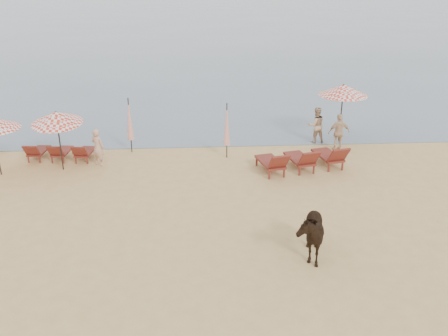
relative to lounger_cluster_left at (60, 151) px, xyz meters
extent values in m
plane|color=tan|center=(6.37, -8.87, -0.38)|extent=(120.00, 120.00, 0.00)
cube|color=#51606B|center=(6.37, 71.13, -0.38)|extent=(160.00, 140.00, 0.06)
cube|color=maroon|center=(-0.93, 0.31, -0.07)|extent=(0.70, 1.28, 0.07)
cube|color=maroon|center=(-1.00, -0.34, 0.17)|extent=(0.61, 0.46, 0.53)
cube|color=maroon|center=(0.02, 0.20, -0.07)|extent=(0.70, 1.28, 0.07)
cube|color=maroon|center=(-0.05, -0.45, 0.17)|extent=(0.61, 0.46, 0.53)
cube|color=maroon|center=(0.98, 0.09, -0.07)|extent=(0.70, 1.28, 0.07)
cube|color=maroon|center=(0.90, -0.56, 0.17)|extent=(0.61, 0.46, 0.53)
cube|color=maroon|center=(8.26, -1.67, 0.01)|extent=(1.05, 1.66, 0.09)
cube|color=maroon|center=(8.45, -2.47, 0.31)|extent=(0.81, 0.65, 0.68)
cube|color=maroon|center=(9.44, -1.39, 0.01)|extent=(1.05, 1.66, 0.09)
cube|color=maroon|center=(9.63, -2.20, 0.31)|extent=(0.81, 0.65, 0.68)
cube|color=maroon|center=(10.62, -1.12, 0.01)|extent=(1.05, 1.66, 0.09)
cube|color=maroon|center=(10.81, -1.92, 0.31)|extent=(0.81, 0.65, 0.68)
cylinder|color=black|center=(0.32, -0.99, 0.69)|extent=(0.05, 0.05, 2.14)
cone|color=red|center=(0.32, -0.99, 1.71)|extent=(1.89, 1.93, 0.64)
sphere|color=black|center=(0.32, -0.99, 1.91)|extent=(0.08, 0.08, 0.08)
cylinder|color=black|center=(11.84, 1.59, 0.81)|extent=(0.05, 0.05, 2.38)
cone|color=red|center=(11.84, 1.59, 1.95)|extent=(2.12, 2.12, 0.48)
sphere|color=black|center=(11.84, 1.59, 2.16)|extent=(0.08, 0.08, 0.08)
cylinder|color=black|center=(2.75, 0.78, 0.79)|extent=(0.05, 0.05, 2.34)
cone|color=red|center=(2.75, 0.78, 1.07)|extent=(0.28, 0.28, 1.75)
cylinder|color=black|center=(6.71, -0.10, 0.76)|extent=(0.05, 0.05, 2.29)
cone|color=red|center=(6.71, -0.10, 1.04)|extent=(0.28, 0.28, 1.71)
imported|color=black|center=(8.42, -7.56, 0.37)|extent=(1.04, 1.87, 1.50)
imported|color=tan|center=(1.64, -0.63, 0.37)|extent=(0.65, 0.58, 1.50)
imported|color=tan|center=(10.74, 1.50, 0.42)|extent=(0.86, 0.72, 1.60)
imported|color=tan|center=(11.47, 0.44, 0.41)|extent=(0.95, 0.43, 1.59)
camera|label=1|loc=(5.43, -19.10, 7.08)|focal=40.00mm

